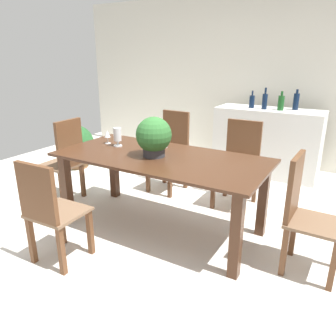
{
  "coord_description": "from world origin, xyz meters",
  "views": [
    {
      "loc": [
        1.58,
        -2.7,
        1.68
      ],
      "look_at": [
        -0.02,
        0.01,
        0.59
      ],
      "focal_mm": 34.91,
      "sensor_mm": 36.0,
      "label": 1
    }
  ],
  "objects_px": {
    "wine_bottle_amber": "(296,101)",
    "wine_bottle_clear": "(252,101)",
    "chair_near_left": "(49,209)",
    "chair_foot_end": "(304,210)",
    "chair_head_end": "(65,158)",
    "flower_centerpiece": "(154,136)",
    "wine_bottle_dark": "(281,103)",
    "crystal_vase_center_near": "(164,136)",
    "dining_table": "(161,168)",
    "kitchen_counter": "(267,142)",
    "wine_glass": "(107,134)",
    "potted_plant_floor": "(77,146)",
    "wine_bottle_tall": "(265,101)",
    "crystal_vase_left": "(117,136)",
    "chair_far_left": "(172,148)",
    "chair_far_right": "(239,160)"
  },
  "relations": [
    {
      "from": "chair_far_right",
      "to": "kitchen_counter",
      "type": "relative_size",
      "value": 0.66
    },
    {
      "from": "dining_table",
      "to": "wine_bottle_clear",
      "type": "height_order",
      "value": "wine_bottle_clear"
    },
    {
      "from": "chair_near_left",
      "to": "chair_head_end",
      "type": "bearing_deg",
      "value": -50.47
    },
    {
      "from": "kitchen_counter",
      "to": "wine_bottle_dark",
      "type": "bearing_deg",
      "value": -14.63
    },
    {
      "from": "flower_centerpiece",
      "to": "wine_bottle_amber",
      "type": "height_order",
      "value": "wine_bottle_amber"
    },
    {
      "from": "chair_foot_end",
      "to": "kitchen_counter",
      "type": "distance_m",
      "value": 2.34
    },
    {
      "from": "chair_foot_end",
      "to": "chair_head_end",
      "type": "height_order",
      "value": "chair_head_end"
    },
    {
      "from": "chair_far_left",
      "to": "chair_foot_end",
      "type": "bearing_deg",
      "value": -25.71
    },
    {
      "from": "chair_far_left",
      "to": "flower_centerpiece",
      "type": "bearing_deg",
      "value": -65.37
    },
    {
      "from": "wine_glass",
      "to": "wine_bottle_tall",
      "type": "distance_m",
      "value": 2.33
    },
    {
      "from": "dining_table",
      "to": "kitchen_counter",
      "type": "bearing_deg",
      "value": 77.86
    },
    {
      "from": "wine_bottle_clear",
      "to": "chair_far_left",
      "type": "bearing_deg",
      "value": -119.73
    },
    {
      "from": "chair_foot_end",
      "to": "kitchen_counter",
      "type": "relative_size",
      "value": 0.65
    },
    {
      "from": "wine_glass",
      "to": "potted_plant_floor",
      "type": "xyz_separation_m",
      "value": [
        -1.39,
        0.85,
        -0.52
      ]
    },
    {
      "from": "chair_far_right",
      "to": "potted_plant_floor",
      "type": "height_order",
      "value": "chair_far_right"
    },
    {
      "from": "chair_far_left",
      "to": "wine_bottle_amber",
      "type": "relative_size",
      "value": 3.62
    },
    {
      "from": "crystal_vase_center_near",
      "to": "wine_glass",
      "type": "xyz_separation_m",
      "value": [
        -0.61,
        -0.18,
        -0.02
      ]
    },
    {
      "from": "dining_table",
      "to": "kitchen_counter",
      "type": "xyz_separation_m",
      "value": [
        0.47,
        2.18,
        -0.16
      ]
    },
    {
      "from": "dining_table",
      "to": "chair_head_end",
      "type": "relative_size",
      "value": 2.04
    },
    {
      "from": "chair_foot_end",
      "to": "crystal_vase_center_near",
      "type": "xyz_separation_m",
      "value": [
        -1.46,
        0.28,
        0.36
      ]
    },
    {
      "from": "chair_foot_end",
      "to": "wine_bottle_dark",
      "type": "xyz_separation_m",
      "value": [
        -0.71,
        2.14,
        0.54
      ]
    },
    {
      "from": "chair_near_left",
      "to": "wine_bottle_amber",
      "type": "bearing_deg",
      "value": -112.8
    },
    {
      "from": "potted_plant_floor",
      "to": "dining_table",
      "type": "bearing_deg",
      "value": -24.23
    },
    {
      "from": "flower_centerpiece",
      "to": "wine_bottle_amber",
      "type": "distance_m",
      "value": 2.47
    },
    {
      "from": "chair_foot_end",
      "to": "chair_head_end",
      "type": "xyz_separation_m",
      "value": [
        -2.65,
        -0.0,
        0.01
      ]
    },
    {
      "from": "chair_far_right",
      "to": "flower_centerpiece",
      "type": "bearing_deg",
      "value": -116.54
    },
    {
      "from": "chair_far_left",
      "to": "potted_plant_floor",
      "type": "xyz_separation_m",
      "value": [
        -1.68,
        -0.04,
        -0.19
      ]
    },
    {
      "from": "dining_table",
      "to": "wine_bottle_clear",
      "type": "bearing_deg",
      "value": 84.44
    },
    {
      "from": "chair_head_end",
      "to": "wine_bottle_amber",
      "type": "xyz_separation_m",
      "value": [
        2.11,
        2.29,
        0.54
      ]
    },
    {
      "from": "kitchen_counter",
      "to": "wine_bottle_tall",
      "type": "distance_m",
      "value": 0.6
    },
    {
      "from": "wine_bottle_amber",
      "to": "wine_bottle_clear",
      "type": "bearing_deg",
      "value": -167.02
    },
    {
      "from": "chair_far_right",
      "to": "crystal_vase_center_near",
      "type": "xyz_separation_m",
      "value": [
        -0.59,
        -0.72,
        0.36
      ]
    },
    {
      "from": "chair_head_end",
      "to": "crystal_vase_center_near",
      "type": "bearing_deg",
      "value": 102.05
    },
    {
      "from": "dining_table",
      "to": "wine_glass",
      "type": "distance_m",
      "value": 0.79
    },
    {
      "from": "chair_near_left",
      "to": "wine_bottle_clear",
      "type": "xyz_separation_m",
      "value": [
        0.66,
        3.13,
        0.55
      ]
    },
    {
      "from": "wine_glass",
      "to": "potted_plant_floor",
      "type": "distance_m",
      "value": 1.71
    },
    {
      "from": "chair_near_left",
      "to": "wine_bottle_dark",
      "type": "bearing_deg",
      "value": -110.96
    },
    {
      "from": "wine_bottle_tall",
      "to": "potted_plant_floor",
      "type": "xyz_separation_m",
      "value": [
        -2.53,
        -1.16,
        -0.72
      ]
    },
    {
      "from": "wine_bottle_dark",
      "to": "crystal_vase_center_near",
      "type": "bearing_deg",
      "value": -112.1
    },
    {
      "from": "crystal_vase_center_near",
      "to": "wine_bottle_amber",
      "type": "bearing_deg",
      "value": 65.26
    },
    {
      "from": "kitchen_counter",
      "to": "potted_plant_floor",
      "type": "xyz_separation_m",
      "value": [
        -2.6,
        -1.22,
        -0.13
      ]
    },
    {
      "from": "wine_bottle_clear",
      "to": "dining_table",
      "type": "bearing_deg",
      "value": -95.56
    },
    {
      "from": "chair_far_right",
      "to": "crystal_vase_left",
      "type": "bearing_deg",
      "value": -138.59
    },
    {
      "from": "wine_glass",
      "to": "chair_far_right",
      "type": "bearing_deg",
      "value": 36.62
    },
    {
      "from": "wine_glass",
      "to": "kitchen_counter",
      "type": "xyz_separation_m",
      "value": [
        1.21,
        2.08,
        -0.39
      ]
    },
    {
      "from": "crystal_vase_left",
      "to": "kitchen_counter",
      "type": "distance_m",
      "value": 2.39
    },
    {
      "from": "flower_centerpiece",
      "to": "chair_near_left",
      "type": "bearing_deg",
      "value": -113.1
    },
    {
      "from": "flower_centerpiece",
      "to": "wine_bottle_dark",
      "type": "bearing_deg",
      "value": 72.86
    },
    {
      "from": "wine_bottle_amber",
      "to": "crystal_vase_left",
      "type": "bearing_deg",
      "value": -121.73
    },
    {
      "from": "chair_far_right",
      "to": "wine_bottle_tall",
      "type": "xyz_separation_m",
      "value": [
        -0.06,
        1.12,
        0.54
      ]
    }
  ]
}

